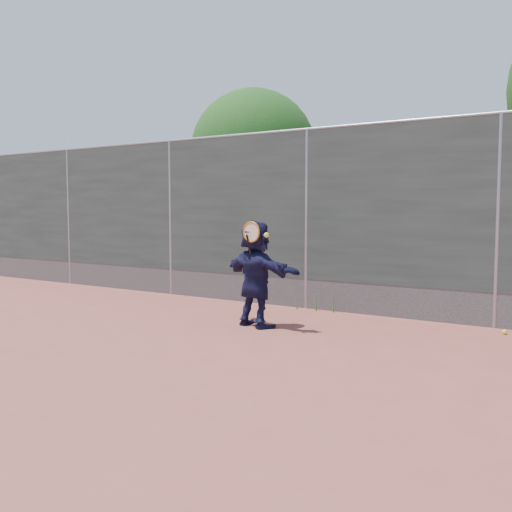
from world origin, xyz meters
The scene contains 7 objects.
ground centered at (0.00, 0.00, 0.00)m, with size 80.00×80.00×0.00m, color #9E4C42.
player centered at (0.10, 1.77, 0.76)m, with size 1.41×0.45×1.52m, color #141637.
ball_ground centered at (3.20, 3.12, 0.03)m, with size 0.07×0.07×0.07m, color yellow.
fence centered at (0.00, 3.50, 1.58)m, with size 20.00×0.06×3.03m.
swing_action centered at (0.18, 1.56, 1.34)m, with size 0.49×0.22×0.51m.
tree_left centered at (-2.85, 6.55, 2.94)m, with size 3.15×3.00×4.53m.
weed_clump centered at (0.29, 3.38, 0.13)m, with size 0.68×0.07×0.30m.
Camera 1 is at (4.45, -5.02, 1.67)m, focal length 40.00 mm.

